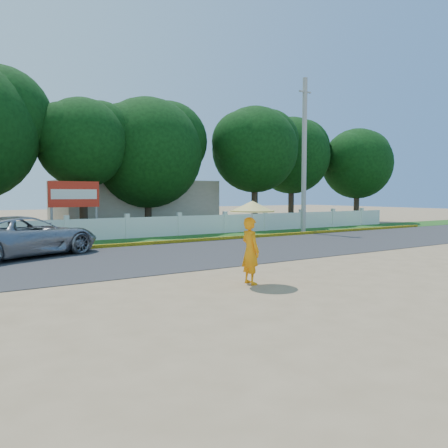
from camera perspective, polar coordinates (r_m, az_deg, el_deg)
name	(u,v)px	position (r m, az deg, el deg)	size (l,w,h in m)	color
ground	(260,271)	(13.17, 4.75, -6.15)	(120.00, 120.00, 0.00)	#9E8460
road	(189,254)	(16.91, -4.60, -3.88)	(60.00, 7.00, 0.02)	#38383A
grass_verge	(138,241)	(21.65, -11.19, -2.22)	(60.00, 3.50, 0.03)	#2D601E
curb	(152,243)	(20.08, -9.40, -2.48)	(40.00, 0.18, 0.16)	yellow
fence	(127,228)	(22.95, -12.54, -0.55)	(40.00, 0.10, 1.10)	silver
building_near	(134,205)	(30.31, -11.71, 2.51)	(10.00, 6.00, 3.20)	#B7AD99
utility_pole	(304,156)	(26.25, 10.43, 8.69)	(0.28, 0.28, 9.03)	#979794
vehicle	(25,236)	(17.63, -24.56, -1.47)	(2.50, 5.42, 1.51)	#93949A
monk_with_parasol	(251,230)	(11.13, 3.58, -0.78)	(1.17, 1.17, 2.13)	orange
billboard	(74,197)	(23.25, -18.98, 3.31)	(2.50, 0.13, 2.95)	gray
tree_row	(151,149)	(26.95, -9.50, 9.68)	(40.80, 7.61, 8.73)	#473828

